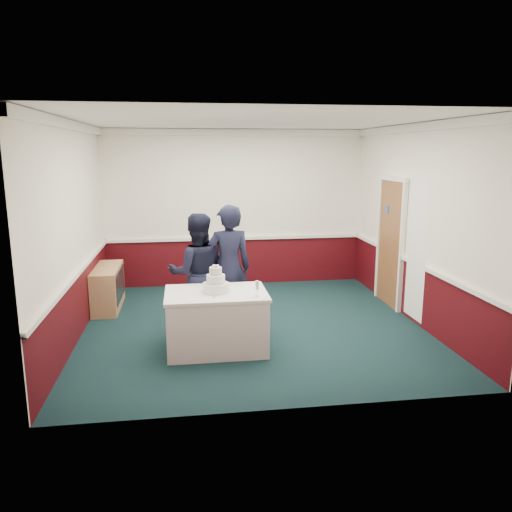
{
  "coord_description": "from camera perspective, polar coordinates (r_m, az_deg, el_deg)",
  "views": [
    {
      "loc": [
        -0.97,
        -7.08,
        2.59
      ],
      "look_at": [
        0.03,
        -0.1,
        1.1
      ],
      "focal_mm": 35.0,
      "sensor_mm": 36.0,
      "label": 1
    }
  ],
  "objects": [
    {
      "name": "person_man",
      "position": [
        7.25,
        -6.73,
        -1.93
      ],
      "size": [
        0.86,
        0.68,
        1.73
      ],
      "primitive_type": "imported",
      "rotation": [
        0.0,
        0.0,
        3.17
      ],
      "color": "black",
      "rests_on": "ground"
    },
    {
      "name": "cake_table",
      "position": [
        6.64,
        -4.54,
        -7.35
      ],
      "size": [
        1.32,
        0.92,
        0.79
      ],
      "color": "white",
      "rests_on": "ground"
    },
    {
      "name": "ground",
      "position": [
        7.6,
        -0.35,
        -7.99
      ],
      "size": [
        5.0,
        5.0,
        0.0
      ],
      "primitive_type": "plane",
      "color": "#11282A",
      "rests_on": "ground"
    },
    {
      "name": "wedding_cake",
      "position": [
        6.5,
        -4.61,
        -3.19
      ],
      "size": [
        0.35,
        0.35,
        0.36
      ],
      "color": "white",
      "rests_on": "cake_table"
    },
    {
      "name": "champagne_flute",
      "position": [
        6.27,
        0.12,
        -3.44
      ],
      "size": [
        0.05,
        0.05,
        0.21
      ],
      "color": "silver",
      "rests_on": "cake_table"
    },
    {
      "name": "cake_knife",
      "position": [
        6.33,
        -4.75,
        -4.6
      ],
      "size": [
        0.06,
        0.22,
        0.0
      ],
      "primitive_type": "cube",
      "rotation": [
        0.0,
        0.0,
        -0.21
      ],
      "color": "silver",
      "rests_on": "cake_table"
    },
    {
      "name": "person_woman",
      "position": [
        7.21,
        -3.17,
        -1.42
      ],
      "size": [
        0.73,
        0.53,
        1.85
      ],
      "primitive_type": "imported",
      "rotation": [
        0.0,
        0.0,
        3.28
      ],
      "color": "black",
      "rests_on": "ground"
    },
    {
      "name": "sideboard",
      "position": [
        8.71,
        -16.55,
        -3.49
      ],
      "size": [
        0.41,
        1.2,
        0.7
      ],
      "color": "tan",
      "rests_on": "ground"
    },
    {
      "name": "room_shell",
      "position": [
        7.79,
        -0.41,
        7.33
      ],
      "size": [
        5.0,
        5.0,
        3.0
      ],
      "color": "white",
      "rests_on": "ground"
    }
  ]
}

